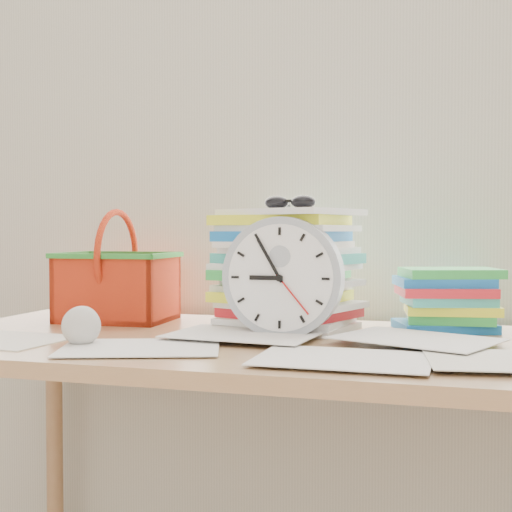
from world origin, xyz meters
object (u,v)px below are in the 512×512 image
(desk, at_px, (254,375))
(paper_stack, at_px, (286,269))
(basket, at_px, (117,267))
(clock, at_px, (283,277))
(book_stack, at_px, (446,300))

(desk, height_order, paper_stack, paper_stack)
(desk, bearing_deg, paper_stack, 80.74)
(desk, relative_size, basket, 5.34)
(clock, xyz_separation_m, book_stack, (0.32, 0.19, -0.05))
(desk, relative_size, book_stack, 5.99)
(paper_stack, bearing_deg, book_stack, 9.67)
(paper_stack, relative_size, book_stack, 1.30)
(desk, relative_size, paper_stack, 4.60)
(desk, distance_m, basket, 0.48)
(desk, height_order, basket, basket)
(clock, relative_size, book_stack, 1.05)
(basket, bearing_deg, book_stack, 0.69)
(paper_stack, xyz_separation_m, clock, (0.03, -0.13, -0.01))
(desk, bearing_deg, basket, 155.83)
(paper_stack, relative_size, clock, 1.24)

